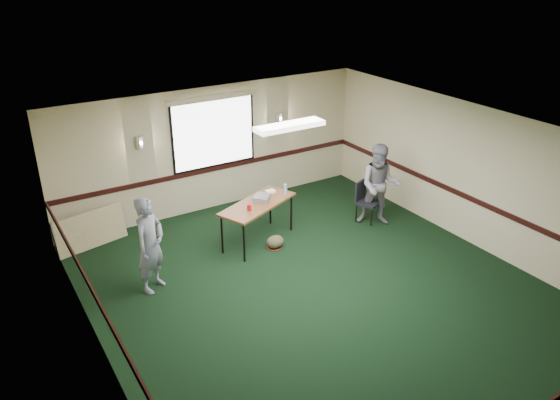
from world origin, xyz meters
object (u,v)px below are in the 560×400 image
conference_chair (365,198)px  person_right (380,185)px  projector (262,198)px  person_left (150,245)px  folding_table (258,206)px

conference_chair → person_right: 0.47m
person_right → projector: bearing=-156.9°
conference_chair → person_left: person_left is taller
person_left → conference_chair: bearing=-33.3°
projector → person_left: bearing=148.6°
folding_table → projector: 0.18m
person_left → person_right: (4.81, -0.13, 0.02)m
conference_chair → folding_table: bearing=148.6°
conference_chair → person_right: person_right is taller
person_left → person_right: size_ratio=0.97×
folding_table → person_right: (2.51, -0.62, 0.10)m
projector → conference_chair: (2.25, -0.40, -0.38)m
folding_table → person_right: 2.59m
folding_table → projector: (0.12, 0.05, 0.12)m
folding_table → conference_chair: bearing=-31.4°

